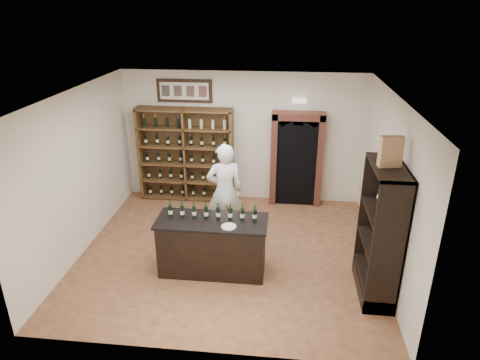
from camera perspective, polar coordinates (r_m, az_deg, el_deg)
name	(u,v)px	position (r m, az deg, el deg)	size (l,w,h in m)	color
floor	(229,252)	(8.22, -1.50, -9.61)	(5.50, 5.50, 0.00)	#9A673D
ceiling	(227,94)	(7.08, -1.75, 11.33)	(5.50, 5.50, 0.00)	white
wall_back	(242,138)	(9.86, 0.33, 5.68)	(5.50, 0.04, 3.00)	silver
wall_left	(79,173)	(8.33, -20.71, 0.85)	(0.04, 5.00, 3.00)	silver
wall_right	(388,186)	(7.67, 19.19, -0.79)	(0.04, 5.00, 3.00)	silver
wine_shelf	(186,154)	(10.04, -7.19, 3.41)	(2.20, 0.38, 2.20)	brown
framed_picture	(184,91)	(9.79, -7.43, 11.71)	(1.25, 0.04, 0.52)	black
arched_doorway	(297,157)	(9.77, 7.55, 3.07)	(1.17, 0.35, 2.17)	black
emergency_light	(299,101)	(9.51, 7.93, 10.43)	(0.30, 0.10, 0.10)	white
tasting_counter	(212,246)	(7.48, -3.69, -8.77)	(1.88, 0.78, 1.00)	black
counter_bottle_0	(170,211)	(7.38, -9.27, -4.08)	(0.07, 0.07, 0.30)	black
counter_bottle_1	(182,211)	(7.33, -7.72, -4.18)	(0.07, 0.07, 0.30)	black
counter_bottle_2	(194,212)	(7.28, -6.14, -4.27)	(0.07, 0.07, 0.30)	black
counter_bottle_3	(206,213)	(7.25, -4.54, -4.36)	(0.07, 0.07, 0.30)	black
counter_bottle_4	(218,213)	(7.21, -2.93, -4.45)	(0.07, 0.07, 0.30)	black
counter_bottle_5	(230,214)	(7.19, -1.31, -4.54)	(0.07, 0.07, 0.30)	black
counter_bottle_6	(242,214)	(7.16, 0.33, -4.62)	(0.07, 0.07, 0.30)	black
counter_bottle_7	(255,215)	(7.15, 1.98, -4.70)	(0.07, 0.07, 0.30)	black
side_cabinet	(379,252)	(7.18, 18.10, -9.08)	(0.48, 1.20, 2.20)	black
shopkeeper	(225,191)	(8.37, -2.07, -1.47)	(0.70, 0.46, 1.93)	white
plate	(229,227)	(7.00, -1.51, -6.24)	(0.25, 0.25, 0.02)	silver
wine_crate	(391,152)	(6.46, 19.46, 3.59)	(0.32, 0.13, 0.45)	tan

